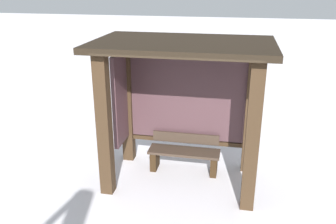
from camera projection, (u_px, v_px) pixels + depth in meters
The scene contains 3 objects.
ground_plane at pixel (181, 179), 6.71m from camera, with size 60.00×60.00×0.00m, color white.
bus_shelter at pixel (179, 84), 6.23m from camera, with size 2.96×1.84×2.57m.
bench_left_inside at pixel (184, 154), 6.92m from camera, with size 1.36×0.41×0.72m.
Camera 1 is at (0.91, -5.78, 3.53)m, focal length 38.41 mm.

